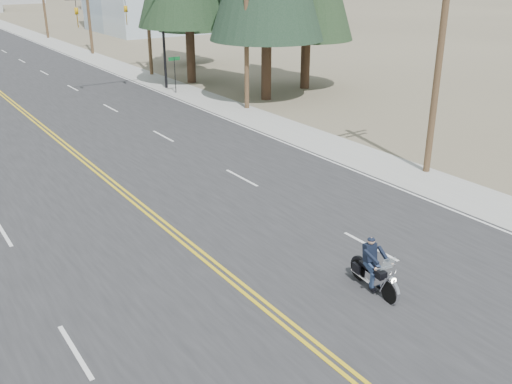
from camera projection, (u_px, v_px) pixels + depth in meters
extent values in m
plane|color=#776D56|center=(338.00, 366.00, 13.48)|extent=(400.00, 400.00, 0.00)
cube|color=#A5A5A0|center=(40.00, 38.00, 73.29)|extent=(3.00, 200.00, 0.01)
cylinder|color=black|center=(164.00, 41.00, 42.51)|extent=(0.20, 0.20, 7.00)
imported|color=#BF8C0C|center=(125.00, 7.00, 40.11)|extent=(0.21, 0.26, 1.30)
imported|color=#BF8C0C|center=(76.00, 9.00, 38.29)|extent=(0.21, 0.26, 1.30)
cylinder|color=black|center=(175.00, 75.00, 41.69)|extent=(0.06, 0.06, 2.60)
cube|color=#0C5926|center=(174.00, 59.00, 41.24)|extent=(0.90, 0.03, 0.25)
cylinder|color=brown|center=(440.00, 49.00, 24.10)|extent=(0.30, 0.30, 11.00)
cylinder|color=brown|center=(246.00, 18.00, 35.54)|extent=(0.30, 0.30, 11.50)
cylinder|color=brown|center=(147.00, 8.00, 47.17)|extent=(0.30, 0.30, 11.00)
cylinder|color=#382619|center=(266.00, 70.00, 39.46)|extent=(0.80, 0.80, 4.09)
cylinder|color=#382619|center=(305.00, 64.00, 43.16)|extent=(0.80, 0.80, 3.67)
cylinder|color=#382619|center=(191.00, 55.00, 45.21)|extent=(0.76, 0.76, 4.37)
cylinder|color=#382619|center=(190.00, 48.00, 53.97)|extent=(0.72, 0.72, 3.07)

